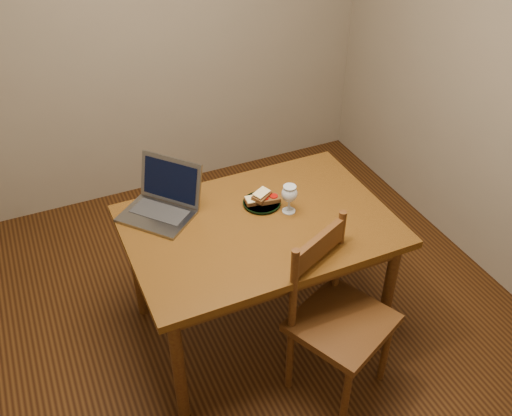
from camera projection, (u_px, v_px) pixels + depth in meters
name	position (u px, v px, depth m)	size (l,w,h in m)	color
floor	(241.00, 330.00, 3.24)	(3.20, 3.20, 0.02)	black
back_wall	(138.00, 14.00, 3.62)	(3.20, 0.02, 2.60)	gray
table	(259.00, 236.00, 2.86)	(1.30, 0.90, 0.74)	#46270B
chair	(339.00, 312.00, 2.66)	(0.57, 0.56, 0.46)	#3C1B0C
plate	(262.00, 203.00, 2.93)	(0.20, 0.20, 0.02)	black
sandwich_cheese	(255.00, 200.00, 2.91)	(0.10, 0.06, 0.03)	#381E0C
sandwich_tomato	(269.00, 198.00, 2.92)	(0.11, 0.06, 0.03)	#381E0C
sandwich_top	(262.00, 195.00, 2.90)	(0.10, 0.06, 0.03)	#381E0C
milk_glass	(289.00, 199.00, 2.84)	(0.08, 0.08, 0.16)	white
laptop	(163.00, 199.00, 2.86)	(0.46, 0.47, 0.25)	slate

